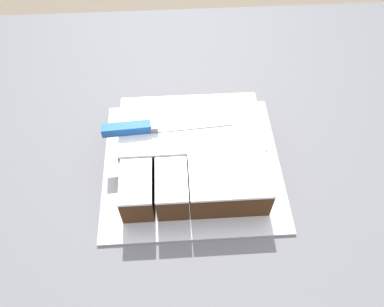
{
  "coord_description": "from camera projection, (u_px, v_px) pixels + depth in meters",
  "views": [
    {
      "loc": [
        -0.1,
        -0.56,
        1.63
      ],
      "look_at": [
        -0.07,
        -0.07,
        0.95
      ],
      "focal_mm": 35.0,
      "sensor_mm": 36.0,
      "label": 1
    }
  ],
  "objects": [
    {
      "name": "cake_board",
      "position": [
        192.0,
        164.0,
        0.87
      ],
      "size": [
        0.41,
        0.37,
        0.01
      ],
      "color": "silver",
      "rests_on": "countertop"
    },
    {
      "name": "knife",
      "position": [
        140.0,
        128.0,
        0.81
      ],
      "size": [
        0.29,
        0.04,
        0.02
      ],
      "rotation": [
        0.0,
        0.0,
        0.07
      ],
      "color": "silver",
      "rests_on": "cake"
    },
    {
      "name": "ground_plane",
      "position": [
        207.0,
        266.0,
        1.65
      ],
      "size": [
        8.0,
        8.0,
        0.0
      ],
      "primitive_type": "plane",
      "color": "#7F705B"
    },
    {
      "name": "cake",
      "position": [
        193.0,
        153.0,
        0.83
      ],
      "size": [
        0.32,
        0.28,
        0.08
      ],
      "color": "#472814",
      "rests_on": "cake_board"
    },
    {
      "name": "countertop",
      "position": [
        211.0,
        220.0,
        1.28
      ],
      "size": [
        1.4,
        1.1,
        0.91
      ],
      "color": "slate",
      "rests_on": "ground_plane"
    }
  ]
}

